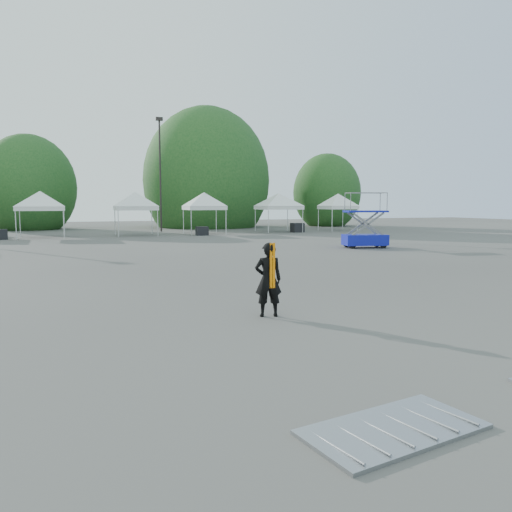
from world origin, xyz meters
name	(u,v)px	position (x,y,z in m)	size (l,w,h in m)	color
ground	(260,299)	(0.00, 0.00, 0.00)	(120.00, 120.00, 0.00)	#474442
light_pole_east	(160,168)	(3.00, 32.00, 5.52)	(0.60, 0.25, 9.80)	black
tree_mid_w	(29,188)	(-8.00, 40.00, 3.93)	(4.16, 4.16, 6.33)	#382314
tree_mid_e	(207,180)	(9.00, 39.00, 4.84)	(5.12, 5.12, 7.79)	#382314
tree_far_e	(327,193)	(22.00, 37.00, 3.63)	(3.84, 3.84, 5.84)	#382314
tent_d	(40,195)	(-6.42, 27.23, 3.06)	(4.59, 4.59, 3.88)	silver
tent_e	(135,195)	(0.25, 27.25, 3.06)	(4.33, 4.33, 3.88)	silver
tent_f	(204,196)	(5.68, 27.40, 3.06)	(4.24, 4.24, 3.88)	silver
tent_g	(279,196)	(12.44, 28.01, 3.06)	(4.70, 4.70, 3.88)	silver
tent_h	(338,197)	(18.20, 27.90, 3.06)	(3.91, 3.91, 3.88)	silver
man	(268,280)	(-0.55, -1.94, 0.80)	(0.65, 0.50, 1.60)	black
scissor_lift	(365,220)	(10.75, 11.85, 1.53)	(2.54, 1.65, 3.03)	#0C0D9C
barrier_left	(393,428)	(-1.34, -7.49, 0.03)	(2.13, 1.31, 0.06)	gray
crate_west	(0,235)	(-8.95, 25.89, 0.35)	(0.89, 0.69, 0.69)	black
crate_mid	(202,231)	(5.02, 25.56, 0.34)	(0.87, 0.68, 0.68)	black
crate_east	(297,228)	(13.70, 26.84, 0.39)	(1.01, 0.78, 0.78)	black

